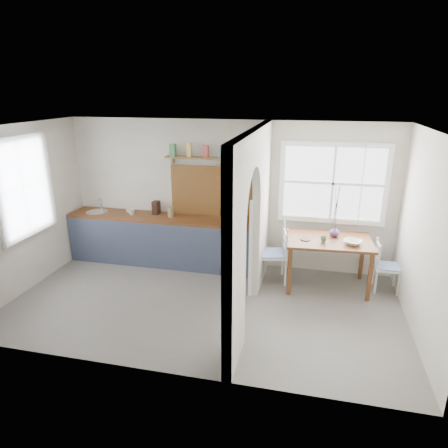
% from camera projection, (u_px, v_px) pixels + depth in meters
% --- Properties ---
extents(floor, '(5.80, 3.20, 0.01)m').
position_uv_depth(floor, '(204.00, 303.00, 6.04)').
color(floor, '#6F675D').
rests_on(floor, ground).
extents(ceiling, '(5.80, 3.20, 0.01)m').
position_uv_depth(ceiling, '(201.00, 128.00, 5.21)').
color(ceiling, beige).
rests_on(ceiling, walls).
extents(walls, '(5.81, 3.21, 2.60)m').
position_uv_depth(walls, '(203.00, 222.00, 5.62)').
color(walls, beige).
rests_on(walls, floor).
extents(partition, '(0.12, 3.20, 2.60)m').
position_uv_depth(partition, '(253.00, 214.00, 5.48)').
color(partition, beige).
rests_on(partition, floor).
extents(kitchen_window, '(0.10, 1.16, 1.50)m').
position_uv_depth(kitchen_window, '(22.00, 187.00, 6.12)').
color(kitchen_window, white).
rests_on(kitchen_window, walls).
extents(nook_window, '(1.76, 0.10, 1.30)m').
position_uv_depth(nook_window, '(333.00, 184.00, 6.59)').
color(nook_window, white).
rests_on(nook_window, walls).
extents(counter, '(3.50, 0.60, 0.90)m').
position_uv_depth(counter, '(164.00, 239.00, 7.36)').
color(counter, brown).
rests_on(counter, floor).
extents(sink, '(0.40, 0.40, 0.02)m').
position_uv_depth(sink, '(97.00, 212.00, 7.47)').
color(sink, silver).
rests_on(sink, counter).
extents(backsplash, '(1.65, 0.03, 0.90)m').
position_uv_depth(backsplash, '(216.00, 191.00, 7.10)').
color(backsplash, brown).
rests_on(backsplash, walls).
extents(shelf, '(1.75, 0.20, 0.21)m').
position_uv_depth(shelf, '(214.00, 156.00, 6.82)').
color(shelf, brown).
rests_on(shelf, walls).
extents(pendant_lamp, '(0.26, 0.26, 0.16)m').
position_uv_depth(pendant_lamp, '(230.00, 167.00, 6.47)').
color(pendant_lamp, white).
rests_on(pendant_lamp, ceiling).
extents(utensil_rail, '(0.02, 0.50, 0.02)m').
position_uv_depth(utensil_rail, '(255.00, 198.00, 6.28)').
color(utensil_rail, silver).
rests_on(utensil_rail, partition).
extents(dining_table, '(1.37, 0.96, 0.82)m').
position_uv_depth(dining_table, '(327.00, 263.00, 6.45)').
color(dining_table, brown).
rests_on(dining_table, floor).
extents(chair_left, '(0.53, 0.53, 0.99)m').
position_uv_depth(chair_left, '(272.00, 253.00, 6.63)').
color(chair_left, white).
rests_on(chair_left, floor).
extents(chair_right, '(0.38, 0.38, 0.82)m').
position_uv_depth(chair_right, '(387.00, 266.00, 6.33)').
color(chair_right, white).
rests_on(chair_right, floor).
extents(kettle, '(0.23, 0.21, 0.23)m').
position_uv_depth(kettle, '(237.00, 217.00, 6.79)').
color(kettle, silver).
rests_on(kettle, counter).
extents(mug_a, '(0.15, 0.15, 0.11)m').
position_uv_depth(mug_a, '(132.00, 212.00, 7.28)').
color(mug_a, silver).
rests_on(mug_a, counter).
extents(mug_b, '(0.15, 0.15, 0.09)m').
position_uv_depth(mug_b, '(129.00, 211.00, 7.37)').
color(mug_b, silver).
rests_on(mug_b, counter).
extents(knife_block, '(0.12, 0.16, 0.24)m').
position_uv_depth(knife_block, '(156.00, 208.00, 7.31)').
color(knife_block, '#362015').
rests_on(knife_block, counter).
extents(jar, '(0.12, 0.12, 0.18)m').
position_uv_depth(jar, '(171.00, 212.00, 7.16)').
color(jar, olive).
rests_on(jar, counter).
extents(towel_magenta, '(0.02, 0.03, 0.50)m').
position_uv_depth(towel_magenta, '(252.00, 265.00, 6.72)').
color(towel_magenta, '#C6104C').
rests_on(towel_magenta, counter).
extents(towel_orange, '(0.02, 0.03, 0.49)m').
position_uv_depth(towel_orange, '(252.00, 267.00, 6.69)').
color(towel_orange, orange).
rests_on(towel_orange, counter).
extents(bowl, '(0.34, 0.34, 0.06)m').
position_uv_depth(bowl, '(353.00, 242.00, 6.11)').
color(bowl, white).
rests_on(bowl, dining_table).
extents(table_cup, '(0.12, 0.12, 0.09)m').
position_uv_depth(table_cup, '(324.00, 239.00, 6.18)').
color(table_cup, '#517C50').
rests_on(table_cup, dining_table).
extents(plate, '(0.16, 0.16, 0.01)m').
position_uv_depth(plate, '(305.00, 239.00, 6.30)').
color(plate, black).
rests_on(plate, dining_table).
extents(vase, '(0.20, 0.20, 0.17)m').
position_uv_depth(vase, '(334.00, 231.00, 6.41)').
color(vase, '#593867').
rests_on(vase, dining_table).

